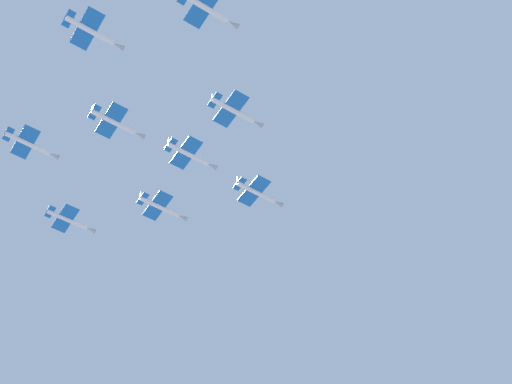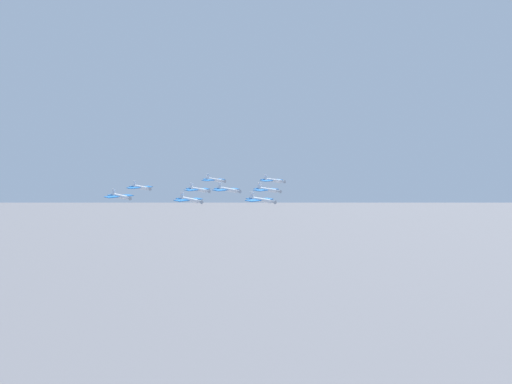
% 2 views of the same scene
% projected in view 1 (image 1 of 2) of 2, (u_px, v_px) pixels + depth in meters
% --- Properties ---
extents(jet_lead, '(11.79, 8.68, 2.45)m').
position_uv_depth(jet_lead, '(257.00, 192.00, 151.09)').
color(jet_lead, white).
extents(jet_port_inner, '(11.79, 8.68, 2.45)m').
position_uv_depth(jet_port_inner, '(161.00, 207.00, 154.21)').
color(jet_port_inner, white).
extents(jet_starboard_inner, '(11.79, 8.68, 2.45)m').
position_uv_depth(jet_starboard_inner, '(234.00, 111.00, 137.38)').
color(jet_starboard_inner, white).
extents(jet_port_outer, '(11.79, 8.68, 2.45)m').
position_uv_depth(jet_port_outer, '(189.00, 154.00, 146.33)').
color(jet_port_outer, white).
extents(jet_starboard_outer, '(11.79, 8.68, 2.45)m').
position_uv_depth(jet_starboard_outer, '(68.00, 220.00, 157.64)').
color(jet_starboard_outer, white).
extents(jet_center_rear, '(11.79, 8.68, 2.45)m').
position_uv_depth(jet_center_rear, '(207.00, 8.00, 124.45)').
color(jet_center_rear, white).
extents(jet_port_trail, '(11.79, 8.68, 2.45)m').
position_uv_depth(jet_port_trail, '(115.00, 122.00, 139.25)').
color(jet_port_trail, white).
extents(jet_starboard_trail, '(11.79, 8.68, 2.45)m').
position_uv_depth(jet_starboard_trail, '(29.00, 144.00, 144.09)').
color(jet_starboard_trail, white).
extents(jet_tail_end, '(11.79, 8.68, 2.45)m').
position_uv_depth(jet_tail_end, '(91.00, 31.00, 127.39)').
color(jet_tail_end, white).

